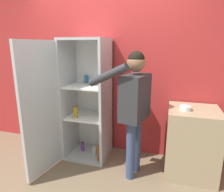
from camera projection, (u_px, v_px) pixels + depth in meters
The scene contains 6 objects.
ground_plane at pixel (85, 182), 2.57m from camera, with size 12.00×12.00×0.00m, color #7A664C.
wall_back at pixel (108, 73), 3.16m from camera, with size 7.00×0.06×2.55m.
refrigerator at pixel (79, 102), 2.94m from camera, with size 0.78×1.20×1.80m.
person at pixel (134, 101), 2.48m from camera, with size 0.73×0.59×1.64m.
counter at pixel (191, 142), 2.67m from camera, with size 0.64×0.64×0.91m.
bowl at pixel (185, 108), 2.52m from camera, with size 0.15×0.15×0.05m.
Camera 1 is at (0.96, -2.02, 1.71)m, focal length 32.00 mm.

